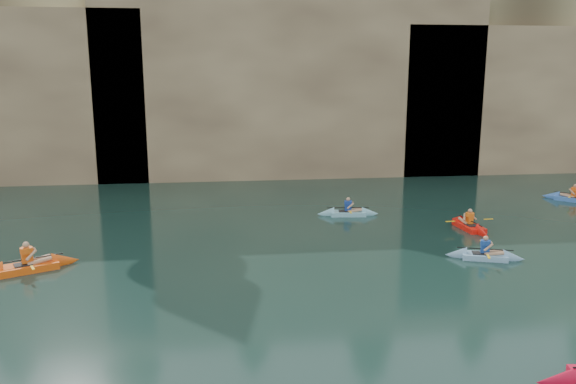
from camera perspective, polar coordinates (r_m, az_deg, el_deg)
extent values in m
plane|color=black|center=(14.63, 4.73, -14.66)|extent=(160.00, 160.00, 0.00)
cube|color=tan|center=(42.87, -3.49, 11.25)|extent=(70.00, 16.00, 12.00)
cube|color=tan|center=(35.71, 0.56, 10.64)|extent=(24.00, 2.40, 11.40)
cube|color=black|center=(35.10, -9.09, 3.75)|extent=(3.50, 1.00, 3.20)
cube|color=black|center=(37.25, 13.02, 5.07)|extent=(5.00, 1.00, 4.50)
cone|color=red|center=(13.79, 26.00, -16.87)|extent=(1.17, 1.03, 0.90)
cube|color=#EA510E|center=(21.02, -24.89, -6.92)|extent=(2.66, 1.84, 0.28)
cone|color=#EA510E|center=(21.19, -21.65, -6.49)|extent=(1.15, 1.09, 0.77)
cube|color=black|center=(20.97, -25.33, -6.68)|extent=(0.70, 0.67, 0.04)
cube|color=#D95812|center=(20.90, -24.99, -5.86)|extent=(0.41, 0.36, 0.51)
sphere|color=tan|center=(20.79, -25.08, -4.89)|extent=(0.22, 0.22, 0.22)
cylinder|color=black|center=(20.93, -24.96, -6.19)|extent=(2.06, 1.02, 0.04)
cube|color=yellow|center=(21.92, -25.36, -5.44)|extent=(0.26, 0.41, 0.02)
cube|color=yellow|center=(19.96, -24.52, -7.02)|extent=(0.26, 0.41, 0.02)
cube|color=#7BAACE|center=(21.46, 19.33, -6.14)|extent=(2.22, 1.32, 0.24)
cone|color=#7BAACE|center=(21.62, 21.96, -6.20)|extent=(0.92, 0.86, 0.66)
cone|color=#7BAACE|center=(21.34, 16.67, -6.06)|extent=(0.92, 0.86, 0.66)
cube|color=black|center=(21.41, 18.95, -5.90)|extent=(0.65, 0.56, 0.04)
cube|color=navy|center=(21.36, 19.39, -5.27)|extent=(0.34, 0.28, 0.44)
sphere|color=tan|center=(21.27, 19.45, -4.45)|extent=(0.18, 0.18, 0.18)
cylinder|color=black|center=(21.38, 19.38, -5.48)|extent=(1.85, 0.65, 0.04)
cube|color=yellow|center=(22.21, 19.09, -4.82)|extent=(0.21, 0.42, 0.02)
cube|color=yellow|center=(20.56, 19.69, -6.19)|extent=(0.21, 0.42, 0.02)
cube|color=red|center=(25.29, 17.92, -3.32)|extent=(0.89, 2.38, 0.25)
cone|color=red|center=(26.21, 16.74, -2.72)|extent=(0.74, 0.88, 0.67)
cone|color=red|center=(24.38, 19.19, -3.97)|extent=(0.74, 0.88, 0.67)
cube|color=black|center=(25.14, 18.10, -3.20)|extent=(0.46, 0.58, 0.04)
cube|color=orange|center=(25.20, 17.97, -2.55)|extent=(0.22, 0.32, 0.45)
sphere|color=tan|center=(25.12, 18.02, -1.84)|extent=(0.19, 0.19, 0.19)
cylinder|color=black|center=(25.22, 17.96, -2.75)|extent=(0.20, 1.98, 0.04)
cube|color=yellow|center=(24.79, 16.16, -2.88)|extent=(0.43, 0.12, 0.02)
cube|color=yellow|center=(25.67, 19.69, -2.61)|extent=(0.43, 0.12, 0.02)
cube|color=#7DBED1|center=(26.44, 6.10, -2.14)|extent=(2.28, 0.91, 0.24)
cone|color=#7DBED1|center=(26.59, 8.34, -2.12)|extent=(0.85, 0.74, 0.66)
cone|color=#7DBED1|center=(26.32, 3.84, -2.16)|extent=(0.85, 0.74, 0.66)
cube|color=black|center=(26.40, 5.78, -1.95)|extent=(0.59, 0.47, 0.04)
cube|color=navy|center=(26.36, 6.12, -1.41)|extent=(0.32, 0.22, 0.44)
sphere|color=tan|center=(26.28, 6.13, -0.73)|extent=(0.19, 0.19, 0.19)
cylinder|color=black|center=(26.38, 6.11, -1.59)|extent=(1.96, 0.23, 0.04)
cube|color=yellow|center=(27.23, 5.88, -1.16)|extent=(0.12, 0.43, 0.02)
cube|color=yellow|center=(25.53, 6.37, -2.06)|extent=(0.12, 0.43, 0.02)
cube|color=#3B70CB|center=(32.79, 27.06, -0.63)|extent=(2.19, 2.29, 0.25)
cone|color=#3B70CB|center=(33.05, 25.12, -0.36)|extent=(1.09, 1.10, 0.68)
cube|color=#F85F14|center=(32.72, 27.12, -0.02)|extent=(0.36, 0.37, 0.46)
sphere|color=tan|center=(32.66, 27.17, 0.55)|extent=(0.19, 0.19, 0.19)
cylinder|color=black|center=(32.74, 27.10, -0.18)|extent=(1.40, 1.51, 0.04)
cube|color=yellow|center=(31.86, 26.72, -0.44)|extent=(0.36, 0.34, 0.02)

